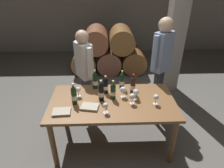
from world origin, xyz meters
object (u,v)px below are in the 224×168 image
Objects in this scene: wine_bottle_3 at (106,85)px; tasting_notebook at (90,107)px; sommelier_presenting at (161,60)px; wine_bottle_2 at (74,95)px; dining_table at (112,106)px; wine_glass_0 at (105,106)px; wine_glass_2 at (136,92)px; wine_bottle_4 at (133,85)px; leather_ledger at (62,112)px; wine_glass_5 at (78,90)px; wine_glass_1 at (123,90)px; taster_seated_left at (84,68)px; wine_glass_4 at (132,97)px; wine_bottle_6 at (122,81)px; wine_glass_3 at (156,97)px; wine_bottle_0 at (101,92)px; wine_bottle_1 at (113,91)px; wine_bottle_5 at (95,80)px.

tasting_notebook is (-0.21, -0.36, -0.10)m from wine_bottle_3.
wine_bottle_2 is at bearing -149.22° from sommelier_presenting.
wine_glass_0 is at bearing -110.53° from dining_table.
wine_glass_0 is at bearing -145.10° from wine_glass_2.
wine_bottle_4 reaches higher than leather_ledger.
wine_bottle_4 is 2.13× the size of wine_glass_0.
wine_bottle_2 is 0.49m from wine_bottle_3.
dining_table is 11.58× the size of wine_glass_5.
wine_glass_1 is 0.73× the size of tasting_notebook.
taster_seated_left reaches higher than wine_glass_1.
wine_glass_4 is 0.76m from wine_glass_5.
wine_glass_1 is at bearing -147.62° from wine_bottle_4.
leather_ledger is at bearing -140.25° from wine_bottle_3.
wine_glass_5 is at bearing -161.48° from wine_bottle_6.
wine_bottle_6 reaches higher than wine_glass_4.
wine_bottle_6 is 0.67m from tasting_notebook.
taster_seated_left is (0.21, 0.96, 0.15)m from leather_ledger.
wine_glass_0 is at bearing -112.54° from wine_bottle_6.
tasting_notebook is at bearing -150.55° from wine_bottle_4.
wine_glass_3 is 0.31m from wine_glass_4.
wine_bottle_3 is at bearing 12.76° from wine_glass_5.
wine_bottle_0 is 0.21m from wine_bottle_3.
wine_glass_2 is 1.05× the size of wine_glass_5.
leather_ledger is at bearing -152.06° from wine_bottle_0.
wine_glass_0 is (-0.10, -0.26, 0.19)m from dining_table.
dining_table is 0.35m from tasting_notebook.
sommelier_presenting is (0.83, 0.75, 0.37)m from dining_table.
wine_bottle_3 is at bearing -55.65° from taster_seated_left.
wine_bottle_2 is 0.83m from wine_bottle_4.
wine_glass_1 is at bearing 32.86° from dining_table.
wine_glass_2 is 0.65m from tasting_notebook.
dining_table is 10.64× the size of wine_glass_1.
wine_bottle_0 reaches higher than wine_bottle_4.
wine_glass_5 reaches higher than dining_table.
wine_glass_5 is at bearing -93.84° from taster_seated_left.
wine_glass_4 is 0.70× the size of leather_ledger.
wine_bottle_0 reaches higher than dining_table.
leather_ledger is at bearing -164.19° from wine_glass_2.
wine_bottle_1 reaches higher than wine_bottle_3.
wine_glass_2 is at bearing -29.41° from wine_bottle_5.
sommelier_presenting is at bearing 36.71° from wine_bottle_0.
wine_bottle_6 is 0.19× the size of taster_seated_left.
wine_bottle_4 is 0.18m from wine_glass_1.
wine_glass_0 is at bearing -70.90° from taster_seated_left.
wine_bottle_6 reaches higher than dining_table.
wine_glass_1 is at bearing 14.14° from wine_bottle_0.
wine_bottle_5 is (-0.10, 0.33, -0.00)m from wine_bottle_0.
leather_ledger is (-0.39, -0.59, -0.12)m from wine_bottle_5.
wine_bottle_1 is 1.76× the size of wine_glass_1.
wine_bottle_3 is 1.23× the size of tasting_notebook.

